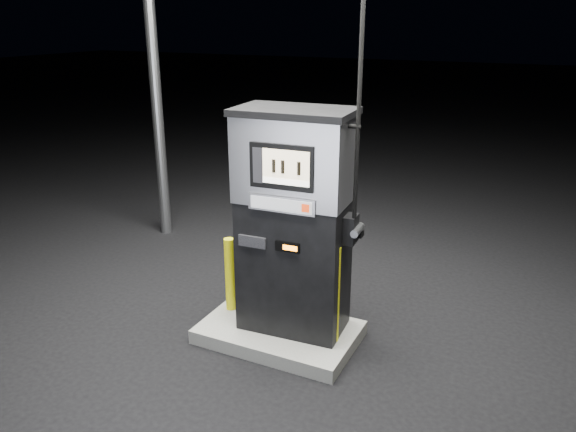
% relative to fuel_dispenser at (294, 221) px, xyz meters
% --- Properties ---
extents(ground, '(80.00, 80.00, 0.00)m').
position_rel_fuel_dispenser_xyz_m(ground, '(-0.13, -0.10, -1.31)').
color(ground, black).
rests_on(ground, ground).
extents(pump_island, '(1.60, 1.00, 0.15)m').
position_rel_fuel_dispenser_xyz_m(pump_island, '(-0.13, -0.10, -1.24)').
color(pump_island, slate).
rests_on(pump_island, ground).
extents(fuel_dispenser, '(1.27, 0.74, 4.70)m').
position_rel_fuel_dispenser_xyz_m(fuel_dispenser, '(0.00, 0.00, 0.00)').
color(fuel_dispenser, black).
rests_on(fuel_dispenser, pump_island).
extents(bollard_left, '(0.11, 0.11, 0.83)m').
position_rel_fuel_dispenser_xyz_m(bollard_left, '(-0.78, 0.01, -0.75)').
color(bollard_left, '#F1EC0D').
rests_on(bollard_left, pump_island).
extents(bollard_right, '(0.15, 0.15, 1.01)m').
position_rel_fuel_dispenser_xyz_m(bollard_right, '(0.47, -0.10, -0.66)').
color(bollard_right, '#F1EC0D').
rests_on(bollard_right, pump_island).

